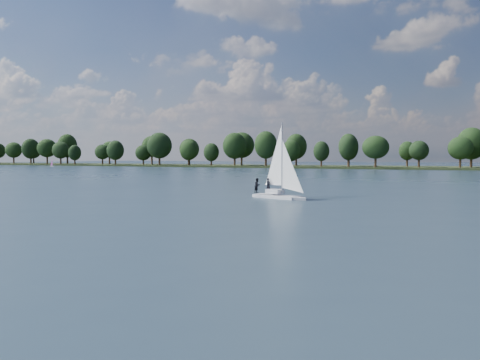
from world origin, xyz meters
name	(u,v)px	position (x,y,z in m)	size (l,w,h in m)	color
ground	(332,180)	(0.00, 100.00, 0.00)	(700.00, 700.00, 0.00)	#233342
far_shore	(424,169)	(0.00, 212.00, 0.00)	(660.00, 40.00, 1.50)	black
sailboat	(277,176)	(10.69, 48.94, 2.54)	(7.16, 4.16, 9.11)	silver
dinghy_pink	(52,164)	(-167.39, 177.43, 0.95)	(2.53, 1.02, 4.02)	white
pontoon	(52,166)	(-185.59, 193.61, 0.00)	(4.00, 2.00, 0.50)	#56585B
treeline	(394,148)	(-10.98, 208.47, 8.12)	(561.85, 73.80, 18.51)	black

